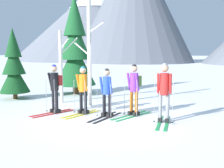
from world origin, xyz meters
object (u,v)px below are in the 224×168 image
object	(u,v)px
skier_in_blue	(107,91)
birch_tree_tall	(89,53)
skier_in_red	(164,90)
birch_tree_slender	(61,66)
pine_tree_near	(75,49)
skier_in_orange	(83,88)
pine_tree_mid	(14,67)
skier_in_black	(55,86)
skier_in_purple	(134,87)

from	to	relation	value
skier_in_blue	birch_tree_tall	xyz separation A→B (m)	(-1.37, 1.21, 1.26)
skier_in_red	birch_tree_slender	world-z (taller)	birch_tree_slender
skier_in_red	pine_tree_near	xyz separation A→B (m)	(-5.41, 3.29, 1.29)
skier_in_orange	pine_tree_mid	bearing A→B (deg)	166.20
skier_in_red	birch_tree_tall	size ratio (longest dim) A/B	0.43
skier_in_black	pine_tree_mid	world-z (taller)	pine_tree_mid
skier_in_purple	pine_tree_near	distance (m)	5.34
skier_in_black	skier_in_purple	world-z (taller)	skier_in_purple
skier_in_purple	skier_in_red	world-z (taller)	skier_in_red
skier_in_black	skier_in_red	size ratio (longest dim) A/B	0.95
skier_in_blue	skier_in_purple	distance (m)	0.95
skier_in_black	birch_tree_tall	xyz separation A→B (m)	(0.54, 1.49, 1.16)
skier_in_orange	birch_tree_tall	bearing A→B (deg)	109.96
skier_in_blue	birch_tree_tall	bearing A→B (deg)	138.44
birch_tree_tall	birch_tree_slender	world-z (taller)	birch_tree_tall
pine_tree_mid	birch_tree_tall	distance (m)	4.00
skier_in_orange	skier_in_red	distance (m)	2.80
pine_tree_near	pine_tree_mid	bearing A→B (deg)	-126.60
skier_in_black	pine_tree_mid	bearing A→B (deg)	158.08
birch_tree_slender	skier_in_black	bearing A→B (deg)	-60.50
skier_in_black	skier_in_blue	world-z (taller)	skier_in_black
pine_tree_mid	skier_in_blue	bearing A→B (deg)	-11.60
skier_in_orange	birch_tree_tall	xyz separation A→B (m)	(-0.43, 1.20, 1.23)
pine_tree_mid	birch_tree_slender	xyz separation A→B (m)	(2.51, 0.21, 0.09)
pine_tree_mid	skier_in_red	bearing A→B (deg)	-7.23
skier_in_orange	skier_in_red	world-z (taller)	skier_in_red
pine_tree_near	birch_tree_slender	xyz separation A→B (m)	(0.75, -2.16, -0.72)
skier_in_blue	birch_tree_slender	xyz separation A→B (m)	(-2.80, 1.30, 0.71)
birch_tree_tall	skier_in_red	bearing A→B (deg)	-17.72
skier_in_orange	skier_in_red	xyz separation A→B (m)	(2.79, 0.17, 0.11)
skier_in_red	pine_tree_mid	size ratio (longest dim) A/B	0.56
skier_in_black	skier_in_orange	xyz separation A→B (m)	(0.97, 0.30, -0.07)
skier_in_orange	birch_tree_tall	distance (m)	1.77
skier_in_black	skier_in_blue	distance (m)	1.92
skier_in_blue	pine_tree_near	world-z (taller)	pine_tree_near
pine_tree_near	birch_tree_slender	size ratio (longest dim) A/B	1.65
skier_in_blue	pine_tree_mid	distance (m)	5.46
skier_in_black	skier_in_purple	distance (m)	2.79
skier_in_orange	pine_tree_mid	world-z (taller)	pine_tree_mid
birch_tree_slender	pine_tree_mid	bearing A→B (deg)	-175.11
skier_in_purple	pine_tree_near	world-z (taller)	pine_tree_near
skier_in_orange	skier_in_black	bearing A→B (deg)	-163.05
skier_in_orange	skier_in_blue	bearing A→B (deg)	-0.86
pine_tree_mid	skier_in_black	bearing A→B (deg)	-21.92
skier_in_orange	pine_tree_mid	xyz separation A→B (m)	(-4.38, 1.08, 0.59)
skier_in_red	birch_tree_tall	xyz separation A→B (m)	(-3.23, 1.03, 1.12)
pine_tree_near	birch_tree_slender	bearing A→B (deg)	-70.93
skier_in_purple	skier_in_black	bearing A→B (deg)	-162.01
skier_in_orange	skier_in_purple	distance (m)	1.77
skier_in_black	skier_in_orange	world-z (taller)	skier_in_black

